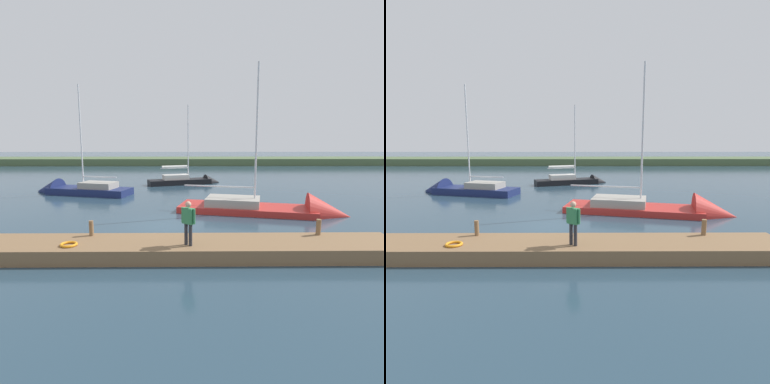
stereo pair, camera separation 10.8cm
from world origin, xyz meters
TOP-DOWN VIEW (x-y plane):
  - ground_plane at (0.00, 0.00)m, footprint 200.00×200.00m
  - far_shoreline at (0.00, -42.76)m, footprint 180.00×8.00m
  - dock_pier at (0.00, 4.42)m, footprint 19.40×2.37m
  - mooring_post_near at (2.91, 3.59)m, footprint 0.19×0.19m
  - mooring_post_far at (-6.79, 3.59)m, footprint 0.21×0.21m
  - life_ring_buoy at (3.41, 4.89)m, footprint 0.66×0.66m
  - sailboat_near_dock at (-7.10, -2.88)m, footprint 10.91×5.19m
  - sailboat_far_left at (8.64, -10.61)m, footprint 9.04×4.57m
  - sailboat_outer_mooring at (-1.25, -16.47)m, footprint 7.85×4.03m
  - person_on_dock at (-1.21, 4.90)m, footprint 0.54×0.46m

SIDE VIEW (x-z plane):
  - ground_plane at x=0.00m, z-range 0.00..0.00m
  - far_shoreline at x=0.00m, z-range -1.20..1.20m
  - sailboat_near_dock at x=-7.10m, z-range -5.23..5.39m
  - sailboat_far_left at x=8.64m, z-range -4.93..5.24m
  - sailboat_outer_mooring at x=-1.25m, z-range -4.28..4.59m
  - dock_pier at x=0.00m, z-range 0.00..0.59m
  - life_ring_buoy at x=3.41m, z-range 0.59..0.69m
  - mooring_post_near at x=2.91m, z-range 0.59..1.24m
  - mooring_post_far at x=-6.79m, z-range 0.59..1.28m
  - person_on_dock at x=-1.21m, z-range 0.73..2.47m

